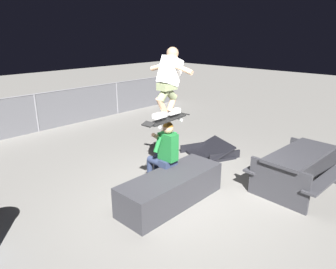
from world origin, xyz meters
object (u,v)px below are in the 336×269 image
Objects in this scene: skater_airborne at (169,79)px; picnic_table_back at (299,164)px; ledge_box_main at (171,189)px; skateboard at (167,120)px; person_sitting_on_ledge at (164,152)px; kicker_ramp at (209,152)px.

picnic_table_back is at bearing -41.23° from skater_airborne.
skateboard reaches higher than ledge_box_main.
skateboard is at bearing -178.08° from skater_airborne.
picnic_table_back is (1.79, -1.82, -0.27)m from person_sitting_on_ledge.
ledge_box_main is at bearing -120.59° from person_sitting_on_ledge.
ledge_box_main is 1.47× the size of person_sitting_on_ledge.
picnic_table_back is (2.03, -1.40, 0.23)m from ledge_box_main.
ledge_box_main is 1.21m from skateboard.
skateboard reaches higher than picnic_table_back.
kicker_ramp is at bearing 83.89° from picnic_table_back.
skater_airborne reaches higher than person_sitting_on_ledge.
kicker_ramp is 2.27m from picnic_table_back.
skater_airborne is 3.00m from kicker_ramp.
skater_airborne is at bearing 1.92° from skateboard.
ledge_box_main is 1.14× the size of picnic_table_back.
ledge_box_main is 2.48m from picnic_table_back.
person_sitting_on_ledge is at bearing 72.09° from skater_airborne.
person_sitting_on_ledge is 2.18m from kicker_ramp.
skateboard reaches higher than person_sitting_on_ledge.
skater_airborne is (-0.06, -0.19, 1.36)m from person_sitting_on_ledge.
person_sitting_on_ledge reaches higher than kicker_ramp.
skateboard is 0.92× the size of skater_airborne.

